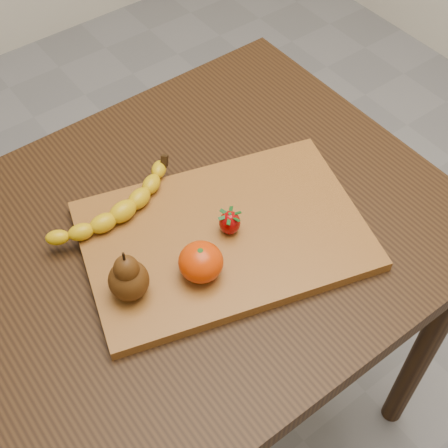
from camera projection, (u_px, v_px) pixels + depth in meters
ground at (183, 424)px, 1.60m from camera, size 3.50×3.50×0.00m
table at (164, 280)px, 1.09m from camera, size 1.00×0.70×0.76m
cutting_board at (224, 236)px, 1.02m from camera, size 0.52×0.42×0.02m
banana at (123, 211)px, 1.01m from camera, size 0.22×0.08×0.03m
pear at (127, 274)px, 0.90m from camera, size 0.07×0.07×0.10m
mandarin at (201, 262)px, 0.93m from camera, size 0.09×0.09×0.06m
strawberry at (230, 222)px, 0.99m from camera, size 0.04×0.04×0.04m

